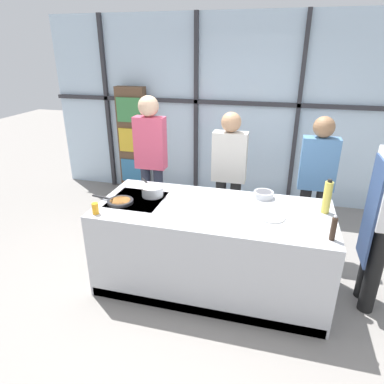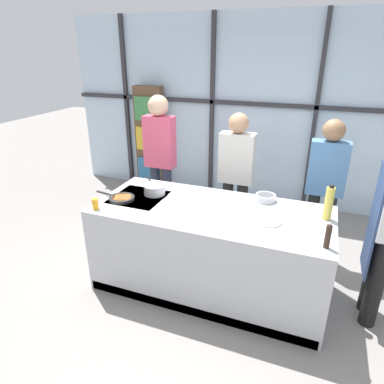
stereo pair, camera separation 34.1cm
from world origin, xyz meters
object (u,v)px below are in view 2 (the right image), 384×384
frying_pan (121,198)px  mixing_bowl (266,197)px  spectator_center_left (236,172)px  pepper_grinder (328,236)px  spectator_far_left (160,154)px  white_plate (269,221)px  oil_bottle (329,203)px  spectator_center_right (325,183)px  saucepan (155,189)px  juice_glass_near (95,204)px

frying_pan → mixing_bowl: size_ratio=2.31×
spectator_center_left → pepper_grinder: spectator_center_left is taller
spectator_far_left → frying_pan: (0.07, -1.06, -0.16)m
white_plate → oil_bottle: (0.48, 0.24, 0.15)m
spectator_center_left → pepper_grinder: size_ratio=7.46×
pepper_grinder → oil_bottle: bearing=91.1°
spectator_center_right → oil_bottle: 0.77m
pepper_grinder → mixing_bowl: bearing=130.0°
spectator_far_left → saucepan: size_ratio=5.06×
mixing_bowl → spectator_far_left: bearing=158.7°
spectator_center_left → spectator_center_right: same height
saucepan → white_plate: size_ratio=1.47×
spectator_center_right → frying_pan: spectator_center_right is taller
oil_bottle → juice_glass_near: oil_bottle is taller
spectator_center_right → saucepan: size_ratio=4.64×
juice_glass_near → mixing_bowl: bearing=27.7°
saucepan → spectator_center_right: bearing=26.0°
frying_pan → oil_bottle: size_ratio=1.41×
spectator_center_left → frying_pan: bearing=48.9°
pepper_grinder → juice_glass_near: pepper_grinder is taller
white_plate → pepper_grinder: pepper_grinder is taller
spectator_center_left → saucepan: 1.05m
white_plate → oil_bottle: 0.56m
white_plate → pepper_grinder: (0.49, -0.27, 0.10)m
mixing_bowl → saucepan: bearing=-167.5°
frying_pan → mixing_bowl: mixing_bowl is taller
spectator_center_right → mixing_bowl: size_ratio=8.20×
spectator_center_right → white_plate: (-0.44, -1.01, -0.06)m
frying_pan → white_plate: (1.49, 0.06, -0.01)m
saucepan → oil_bottle: bearing=1.7°
spectator_far_left → pepper_grinder: (2.04, -1.27, -0.07)m
pepper_grinder → spectator_center_left: bearing=129.4°
pepper_grinder → spectator_center_right: bearing=92.0°
oil_bottle → white_plate: bearing=-153.0°
spectator_center_right → saucepan: spectator_center_right is taller
spectator_center_left → pepper_grinder: (1.04, -1.27, 0.04)m
spectator_center_left → saucepan: (-0.67, -0.81, -0.00)m
spectator_center_right → frying_pan: 2.20m
white_plate → oil_bottle: oil_bottle is taller
spectator_far_left → spectator_center_left: size_ratio=1.09×
juice_glass_near → oil_bottle: bearing=15.6°
spectator_center_left → white_plate: bearing=118.9°
spectator_center_right → juice_glass_near: size_ratio=15.54×
spectator_center_left → spectator_center_right: bearing=-180.0°
spectator_center_right → spectator_far_left: bearing=0.0°
spectator_far_left → mixing_bowl: spectator_far_left is taller
spectator_far_left → saucepan: bearing=112.0°
pepper_grinder → juice_glass_near: size_ratio=2.08×
spectator_center_left → oil_bottle: bearing=143.5°
mixing_bowl → pepper_grinder: (0.59, -0.71, 0.07)m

